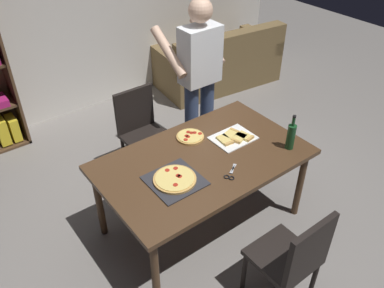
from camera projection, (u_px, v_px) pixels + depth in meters
The scene contains 12 objects.
ground_plane at pixel (202, 222), 3.66m from camera, with size 12.00×12.00×0.00m, color gray.
back_wall at pixel (62, 0), 4.51m from camera, with size 6.40×0.10×2.80m, color silver.
dining_table at pixel (203, 164), 3.26m from camera, with size 1.70×1.03×0.75m.
chair_near_camera at pixel (294, 257), 2.72m from camera, with size 0.42×0.42×0.90m.
chair_far_side at pixel (141, 128), 4.01m from camera, with size 0.42×0.42×0.90m.
couch at pixel (220, 65), 5.69m from camera, with size 1.78×1.03×0.85m.
person_serving_pizza at pixel (199, 76), 3.85m from camera, with size 0.55×0.54×1.75m.
pepperoni_pizza_on_tray at pixel (175, 180), 2.98m from camera, with size 0.39×0.39×0.04m.
pizza_slices_on_towel at pixel (234, 138), 3.43m from camera, with size 0.36×0.28×0.03m.
wine_bottle at pixel (291, 136), 3.26m from camera, with size 0.07×0.07×0.32m.
kitchen_scissors at pixel (230, 174), 3.05m from camera, with size 0.19×0.15×0.01m.
second_pizza_plain at pixel (190, 137), 3.44m from camera, with size 0.24×0.24×0.03m.
Camera 1 is at (-1.61, -1.97, 2.74)m, focal length 37.23 mm.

